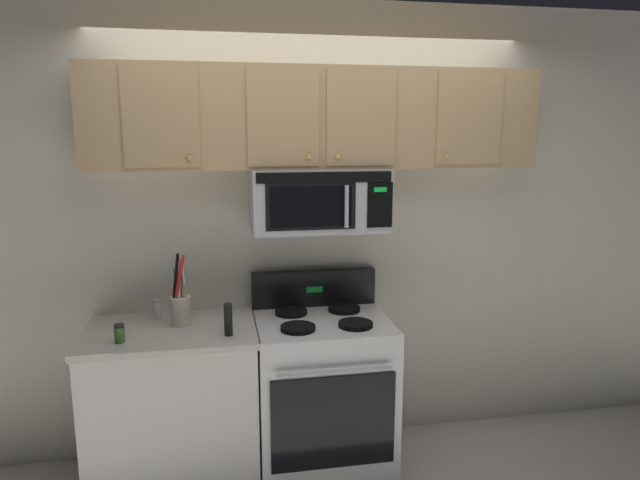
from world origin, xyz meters
The scene contains 9 objects.
back_wall centered at (0.00, 0.79, 1.35)m, with size 5.20×0.10×2.70m, color silver.
stove_range centered at (0.00, 0.42, 0.47)m, with size 0.76×0.69×1.12m.
over_range_microwave centered at (0.00, 0.54, 1.58)m, with size 0.76×0.43×0.35m.
upper_cabinets centered at (0.00, 0.57, 2.02)m, with size 2.50×0.36×0.55m.
counter_segment centered at (-0.84, 0.43, 0.45)m, with size 0.93×0.65×0.90m.
utensil_crock_cream centered at (-0.78, 0.48, 1.02)m, with size 0.11×0.11×0.41m.
salt_shaker centered at (-0.92, 0.62, 0.96)m, with size 0.04×0.04×0.11m.
pepper_mill centered at (-0.53, 0.27, 0.99)m, with size 0.04×0.04×0.17m, color black.
spice_jar centered at (-1.08, 0.26, 0.95)m, with size 0.05×0.05×0.10m.
Camera 1 is at (-0.57, -2.61, 1.95)m, focal length 31.85 mm.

